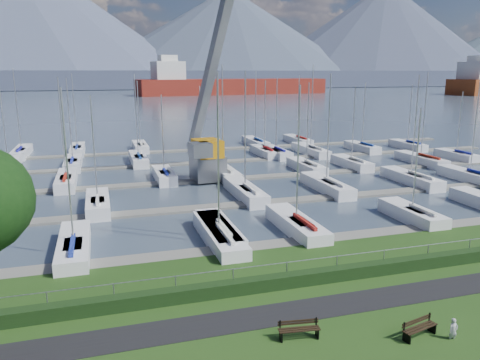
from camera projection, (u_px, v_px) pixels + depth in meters
name	position (u px, v px, depth m)	size (l,w,h in m)	color
path	(329.00, 306.00, 22.76)	(160.00, 2.00, 0.04)	black
water	(115.00, 92.00, 268.10)	(800.00, 540.00, 0.20)	#3F4C5C
hedge	(307.00, 278.00, 25.11)	(80.00, 0.70, 0.70)	black
fence	(304.00, 260.00, 25.29)	(0.04, 0.04, 80.00)	gray
foothill	(111.00, 79.00, 331.93)	(900.00, 80.00, 12.00)	#464E67
mountains	(114.00, 29.00, 394.40)	(1190.00, 360.00, 115.00)	#40515E
docks	(202.00, 181.00, 49.85)	(90.00, 41.60, 0.25)	gray
bench_left	(299.00, 329.00, 19.96)	(1.84, 0.66, 0.85)	black
bench_right	(419.00, 328.00, 20.08)	(1.85, 0.82, 0.85)	black
person	(454.00, 327.00, 19.86)	(0.40, 0.26, 1.11)	#A9A9AF
crane	(209.00, 128.00, 50.03)	(6.08, 13.23, 22.35)	slate
cargo_ship_mid	(226.00, 87.00, 241.30)	(101.83, 29.94, 21.50)	maroon
sailboat_fleet	(175.00, 128.00, 50.54)	(73.08, 50.26, 12.69)	#A21517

